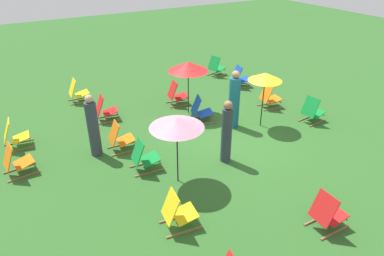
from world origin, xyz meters
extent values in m
plane|color=#2D6026|center=(0.00, 0.00, 0.00)|extent=(40.00, 40.00, 0.00)
cube|color=olive|center=(2.03, 5.44, 0.02)|extent=(0.09, 0.76, 0.04)
cube|color=olive|center=(2.47, 5.41, 0.02)|extent=(0.09, 0.76, 0.04)
cube|color=yellow|center=(2.24, 5.33, 0.27)|extent=(0.51, 0.46, 0.13)
cube|color=yellow|center=(2.26, 5.63, 0.55)|extent=(0.50, 0.28, 0.57)
cylinder|color=olive|center=(2.23, 5.13, 0.20)|extent=(0.44, 0.06, 0.03)
cube|color=olive|center=(-0.90, -2.79, 0.02)|extent=(0.11, 0.76, 0.04)
cube|color=olive|center=(-0.46, -2.75, 0.02)|extent=(0.11, 0.76, 0.04)
cube|color=#148C38|center=(-0.67, -2.87, 0.27)|extent=(0.52, 0.48, 0.13)
cube|color=#148C38|center=(-0.70, -2.57, 0.55)|extent=(0.50, 0.29, 0.57)
cylinder|color=olive|center=(-0.65, -3.07, 0.20)|extent=(0.44, 0.07, 0.03)
cube|color=olive|center=(-2.87, 3.02, 0.02)|extent=(0.13, 0.76, 0.04)
cube|color=olive|center=(-2.43, 2.96, 0.02)|extent=(0.13, 0.76, 0.04)
cube|color=yellow|center=(-2.66, 2.89, 0.27)|extent=(0.53, 0.49, 0.13)
cube|color=yellow|center=(-2.62, 3.19, 0.55)|extent=(0.51, 0.31, 0.57)
cylinder|color=olive|center=(-2.69, 2.69, 0.20)|extent=(0.44, 0.08, 0.03)
cube|color=olive|center=(0.58, -2.30, 0.02)|extent=(0.16, 0.76, 0.04)
cube|color=olive|center=(1.01, -2.37, 0.02)|extent=(0.16, 0.76, 0.04)
cube|color=orange|center=(0.78, -2.44, 0.27)|extent=(0.54, 0.51, 0.13)
cube|color=orange|center=(0.83, -2.14, 0.55)|extent=(0.51, 0.32, 0.57)
cylinder|color=olive|center=(0.74, -2.63, 0.20)|extent=(0.44, 0.10, 0.03)
cube|color=olive|center=(4.30, 3.18, 0.02)|extent=(0.06, 0.76, 0.04)
cube|color=olive|center=(4.74, 3.17, 0.02)|extent=(0.06, 0.76, 0.04)
cube|color=yellow|center=(4.51, 3.07, 0.27)|extent=(0.49, 0.45, 0.13)
cube|color=yellow|center=(4.52, 3.37, 0.55)|extent=(0.49, 0.26, 0.57)
cylinder|color=olive|center=(4.51, 2.87, 0.20)|extent=(0.44, 0.04, 0.03)
cube|color=olive|center=(-0.71, 2.81, 0.02)|extent=(0.10, 0.76, 0.04)
cube|color=olive|center=(-0.28, 2.77, 0.02)|extent=(0.10, 0.76, 0.04)
cube|color=#148C38|center=(-0.50, 2.69, 0.27)|extent=(0.52, 0.47, 0.13)
cube|color=#148C38|center=(-0.48, 2.99, 0.55)|extent=(0.50, 0.29, 0.57)
cylinder|color=olive|center=(-0.52, 2.49, 0.20)|extent=(0.44, 0.07, 0.03)
cube|color=olive|center=(0.84, 0.30, 0.02)|extent=(0.26, 0.74, 0.04)
cube|color=olive|center=(1.26, 0.16, 0.02)|extent=(0.26, 0.74, 0.04)
cube|color=#1947B7|center=(1.02, 0.13, 0.27)|extent=(0.59, 0.56, 0.13)
cube|color=#1947B7|center=(1.11, 0.42, 0.55)|extent=(0.53, 0.38, 0.57)
cylinder|color=olive|center=(0.96, -0.06, 0.20)|extent=(0.43, 0.16, 0.03)
cube|color=olive|center=(4.16, -2.58, 0.02)|extent=(0.23, 0.74, 0.04)
cube|color=olive|center=(4.58, -2.47, 0.02)|extent=(0.23, 0.74, 0.04)
cube|color=#148C38|center=(4.40, -2.62, 0.27)|extent=(0.58, 0.54, 0.13)
cube|color=#148C38|center=(4.32, -2.33, 0.55)|extent=(0.53, 0.36, 0.57)
cylinder|color=olive|center=(4.45, -2.81, 0.20)|extent=(0.43, 0.14, 0.03)
cube|color=olive|center=(-4.34, 0.48, 0.02)|extent=(0.05, 0.76, 0.04)
cube|color=olive|center=(-3.90, 0.47, 0.02)|extent=(0.05, 0.76, 0.04)
cube|color=red|center=(-4.12, 0.37, 0.27)|extent=(0.49, 0.44, 0.13)
cube|color=red|center=(-4.11, 0.67, 0.55)|extent=(0.49, 0.26, 0.57)
cylinder|color=olive|center=(-4.12, 0.17, 0.20)|extent=(0.44, 0.04, 0.03)
cube|color=olive|center=(2.61, -2.58, 0.02)|extent=(0.18, 0.75, 0.04)
cube|color=olive|center=(3.04, -2.66, 0.02)|extent=(0.18, 0.75, 0.04)
cube|color=#1947B7|center=(2.81, -2.72, 0.27)|extent=(0.55, 0.52, 0.13)
cube|color=#1947B7|center=(2.86, -2.42, 0.55)|extent=(0.52, 0.33, 0.57)
cylinder|color=olive|center=(2.77, -2.92, 0.20)|extent=(0.44, 0.11, 0.03)
cube|color=olive|center=(2.36, 0.30, 0.02)|extent=(0.14, 0.76, 0.04)
cube|color=olive|center=(2.80, 0.24, 0.02)|extent=(0.14, 0.76, 0.04)
cube|color=red|center=(2.56, 0.17, 0.27)|extent=(0.53, 0.49, 0.13)
cube|color=red|center=(2.60, 0.47, 0.55)|extent=(0.51, 0.31, 0.57)
cylinder|color=olive|center=(2.54, -0.02, 0.20)|extent=(0.44, 0.09, 0.03)
cube|color=olive|center=(0.47, 3.00, 0.02)|extent=(0.08, 0.76, 0.04)
cube|color=olive|center=(0.91, 2.97, 0.02)|extent=(0.08, 0.76, 0.04)
cube|color=orange|center=(0.68, 2.88, 0.27)|extent=(0.50, 0.46, 0.13)
cube|color=orange|center=(0.70, 3.18, 0.55)|extent=(0.49, 0.27, 0.57)
cylinder|color=olive|center=(0.67, 2.68, 0.20)|extent=(0.44, 0.05, 0.03)
cube|color=olive|center=(2.41, 2.81, 0.02)|extent=(0.11, 0.76, 0.04)
cube|color=olive|center=(2.85, 2.76, 0.02)|extent=(0.11, 0.76, 0.04)
cube|color=red|center=(2.62, 2.68, 0.27)|extent=(0.52, 0.48, 0.13)
cube|color=red|center=(2.65, 2.98, 0.55)|extent=(0.50, 0.29, 0.57)
cylinder|color=olive|center=(2.60, 2.48, 0.20)|extent=(0.44, 0.07, 0.03)
cube|color=olive|center=(0.66, 5.49, 0.02)|extent=(0.13, 0.76, 0.04)
cube|color=olive|center=(1.09, 5.55, 0.02)|extent=(0.13, 0.76, 0.04)
cube|color=orange|center=(0.89, 5.42, 0.27)|extent=(0.53, 0.49, 0.13)
cube|color=orange|center=(0.85, 5.72, 0.55)|extent=(0.51, 0.31, 0.57)
cylinder|color=olive|center=(0.91, 5.22, 0.20)|extent=(0.44, 0.08, 0.03)
cylinder|color=black|center=(1.78, 0.31, 0.86)|extent=(0.03, 0.03, 1.72)
cone|color=red|center=(1.78, 0.31, 1.60)|extent=(1.27, 1.27, 0.30)
cylinder|color=black|center=(-1.32, 2.34, 0.83)|extent=(0.03, 0.03, 1.65)
cone|color=pink|center=(-1.32, 2.34, 1.56)|extent=(1.22, 1.22, 0.23)
cylinder|color=black|center=(-0.10, -1.17, 0.84)|extent=(0.03, 0.03, 1.68)
cone|color=yellow|center=(-0.10, -1.17, 1.59)|extent=(0.98, 0.98, 0.23)
cylinder|color=#195972|center=(0.29, -0.41, 0.78)|extent=(0.35, 0.35, 1.56)
sphere|color=#936647|center=(0.29, -0.41, 1.66)|extent=(0.23, 0.23, 0.23)
cylinder|color=#333847|center=(0.80, 3.67, 0.76)|extent=(0.31, 0.31, 1.51)
sphere|color=tan|center=(0.80, 3.67, 1.61)|extent=(0.21, 0.21, 0.21)
cylinder|color=#333847|center=(-1.15, 0.87, 0.73)|extent=(0.29, 0.29, 1.47)
sphere|color=#936647|center=(-1.15, 0.87, 1.57)|extent=(0.22, 0.22, 0.22)
camera|label=1|loc=(-7.28, 5.39, 5.05)|focal=32.61mm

